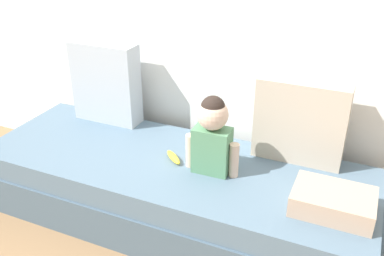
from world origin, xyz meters
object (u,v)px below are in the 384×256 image
Objects in this scene: throw_pillow_right at (300,121)px; folded_blanket at (333,202)px; toddler at (212,133)px; banana at (173,157)px; throw_pillow_left at (106,83)px; couch at (174,189)px.

folded_blanket is at bearing -58.33° from throw_pillow_right.
throw_pillow_right is 1.12× the size of toddler.
banana is at bearing 176.60° from toddler.
toddler is 0.34m from banana.
throw_pillow_left is 0.99m from toddler.
throw_pillow_right is (0.68, 0.33, 0.46)m from couch.
throw_pillow_right is (1.35, 0.00, -0.03)m from throw_pillow_left.
banana reaches higher than couch.
throw_pillow_left is 1.35m from throw_pillow_right.
throw_pillow_right is at bearing 26.28° from couch.
folded_blanket is (1.62, -0.44, -0.23)m from throw_pillow_left.
couch is at bearing 173.48° from folded_blanket.
throw_pillow_right is at bearing 38.90° from toddler.
toddler reaches higher than couch.
couch is 6.14× the size of folded_blanket.
toddler is (0.25, -0.01, 0.46)m from couch.
couch is 14.45× the size of banana.
toddler is at bearing -1.47° from couch.
couch is 4.34× the size of throw_pillow_left.
folded_blanket is (0.27, -0.44, -0.20)m from throw_pillow_right.
throw_pillow_left is 3.33× the size of banana.
toddler is at bearing -20.10° from throw_pillow_left.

